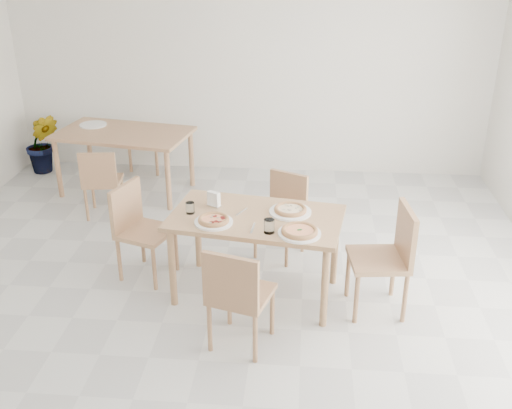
# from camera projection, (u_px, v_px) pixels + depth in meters

# --- Properties ---
(main_table) EXTENTS (1.51, 1.00, 0.75)m
(main_table) POSITION_uv_depth(u_px,v_px,m) (256.00, 226.00, 4.98)
(main_table) COLOR tan
(main_table) RESTS_ON ground
(chair_south) EXTENTS (0.53, 0.53, 0.86)m
(chair_south) POSITION_uv_depth(u_px,v_px,m) (237.00, 292.00, 4.35)
(chair_south) COLOR tan
(chair_south) RESTS_ON ground
(chair_north) EXTENTS (0.53, 0.53, 0.80)m
(chair_north) POSITION_uv_depth(u_px,v_px,m) (283.00, 209.00, 5.74)
(chair_north) COLOR tan
(chair_north) RESTS_ON ground
(chair_west) EXTENTS (0.55, 0.55, 0.87)m
(chair_west) POSITION_uv_depth(u_px,v_px,m) (138.00, 224.00, 5.34)
(chair_west) COLOR tan
(chair_west) RESTS_ON ground
(chair_east) EXTENTS (0.51, 0.51, 0.92)m
(chair_east) POSITION_uv_depth(u_px,v_px,m) (389.00, 252.00, 4.82)
(chair_east) COLOR tan
(chair_east) RESTS_ON ground
(plate_margherita) EXTENTS (0.33, 0.33, 0.02)m
(plate_margherita) POSITION_uv_depth(u_px,v_px,m) (299.00, 233.00, 4.64)
(plate_margherita) COLOR white
(plate_margherita) RESTS_ON main_table
(plate_mushroom) EXTENTS (0.35, 0.35, 0.02)m
(plate_mushroom) POSITION_uv_depth(u_px,v_px,m) (290.00, 212.00, 4.99)
(plate_mushroom) COLOR white
(plate_mushroom) RESTS_ON main_table
(plate_pepperoni) EXTENTS (0.31, 0.31, 0.02)m
(plate_pepperoni) POSITION_uv_depth(u_px,v_px,m) (214.00, 222.00, 4.81)
(plate_pepperoni) COLOR white
(plate_pepperoni) RESTS_ON main_table
(pizza_margherita) EXTENTS (0.32, 0.32, 0.03)m
(pizza_margherita) POSITION_uv_depth(u_px,v_px,m) (300.00, 231.00, 4.63)
(pizza_margherita) COLOR tan
(pizza_margherita) RESTS_ON plate_margherita
(pizza_mushroom) EXTENTS (0.31, 0.31, 0.03)m
(pizza_mushroom) POSITION_uv_depth(u_px,v_px,m) (290.00, 209.00, 4.98)
(pizza_mushroom) COLOR tan
(pizza_mushroom) RESTS_ON plate_mushroom
(pizza_pepperoni) EXTENTS (0.29, 0.29, 0.03)m
(pizza_pepperoni) POSITION_uv_depth(u_px,v_px,m) (214.00, 219.00, 4.80)
(pizza_pepperoni) COLOR tan
(pizza_pepperoni) RESTS_ON plate_pepperoni
(tumbler_a) EXTENTS (0.08, 0.08, 0.11)m
(tumbler_a) POSITION_uv_depth(u_px,v_px,m) (269.00, 226.00, 4.64)
(tumbler_a) COLOR white
(tumbler_a) RESTS_ON main_table
(tumbler_b) EXTENTS (0.07, 0.07, 0.10)m
(tumbler_b) POSITION_uv_depth(u_px,v_px,m) (190.00, 208.00, 4.97)
(tumbler_b) COLOR white
(tumbler_b) RESTS_ON main_table
(napkin_holder) EXTENTS (0.13, 0.11, 0.14)m
(napkin_holder) POSITION_uv_depth(u_px,v_px,m) (214.00, 200.00, 5.08)
(napkin_holder) COLOR silver
(napkin_holder) RESTS_ON main_table
(fork_a) EXTENTS (0.03, 0.19, 0.01)m
(fork_a) POSITION_uv_depth(u_px,v_px,m) (253.00, 228.00, 4.73)
(fork_a) COLOR silver
(fork_a) RESTS_ON main_table
(fork_b) EXTENTS (0.09, 0.16, 0.01)m
(fork_b) POSITION_uv_depth(u_px,v_px,m) (242.00, 212.00, 5.00)
(fork_b) COLOR silver
(fork_b) RESTS_ON main_table
(second_table) EXTENTS (1.65, 1.12, 0.75)m
(second_table) POSITION_uv_depth(u_px,v_px,m) (124.00, 138.00, 7.02)
(second_table) COLOR tan
(second_table) RESTS_ON ground
(chair_back_s) EXTENTS (0.43, 0.43, 0.78)m
(chair_back_s) POSITION_uv_depth(u_px,v_px,m) (101.00, 179.00, 6.45)
(chair_back_s) COLOR tan
(chair_back_s) RESTS_ON ground
(chair_back_n) EXTENTS (0.56, 0.56, 0.92)m
(chair_back_n) POSITION_uv_depth(u_px,v_px,m) (152.00, 128.00, 7.84)
(chair_back_n) COLOR tan
(chair_back_n) RESTS_ON ground
(plate_empty) EXTENTS (0.32, 0.32, 0.02)m
(plate_empty) POSITION_uv_depth(u_px,v_px,m) (93.00, 125.00, 7.21)
(plate_empty) COLOR white
(plate_empty) RESTS_ON second_table
(potted_plant) EXTENTS (0.51, 0.46, 0.78)m
(potted_plant) POSITION_uv_depth(u_px,v_px,m) (43.00, 143.00, 7.72)
(potted_plant) COLOR #33651E
(potted_plant) RESTS_ON ground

